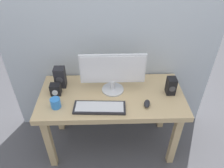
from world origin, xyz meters
TOP-DOWN VIEW (x-y plane):
  - ground_plane at (0.00, 0.00)m, footprint 6.00×6.00m
  - desk at (0.00, 0.00)m, footprint 1.32×0.62m
  - monitor at (0.01, 0.07)m, footprint 0.58×0.20m
  - keyboard_primary at (-0.11, -0.18)m, footprint 0.44×0.17m
  - mouse at (0.30, -0.16)m, footprint 0.07×0.11m
  - speaker_right at (0.54, 0.01)m, footprint 0.08×0.09m
  - speaker_left at (-0.48, 0.14)m, footprint 0.10×0.10m
  - audio_controller at (-0.50, 0.02)m, footprint 0.09×0.09m
  - coffee_mug at (-0.48, -0.15)m, footprint 0.08×0.08m

SIDE VIEW (x-z plane):
  - ground_plane at x=0.00m, z-range 0.00..0.00m
  - desk at x=0.00m, z-range 0.26..0.96m
  - keyboard_primary at x=-0.11m, z-range 0.70..0.73m
  - mouse at x=0.30m, z-range 0.70..0.74m
  - coffee_mug at x=-0.48m, z-range 0.70..0.79m
  - audio_controller at x=-0.50m, z-range 0.70..0.81m
  - speaker_right at x=0.54m, z-range 0.70..0.86m
  - speaker_left at x=-0.48m, z-range 0.70..0.90m
  - monitor at x=0.01m, z-range 0.72..1.09m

